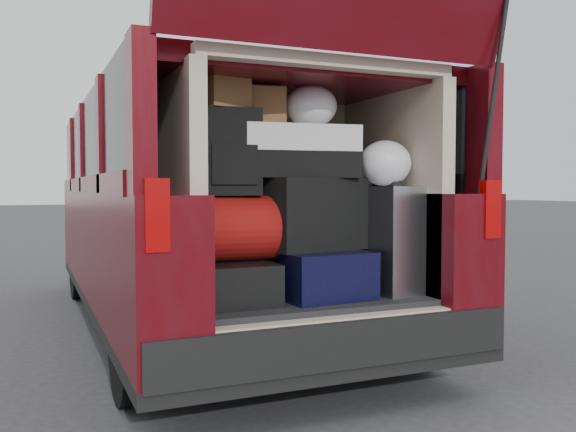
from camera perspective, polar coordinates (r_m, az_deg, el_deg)
name	(u,v)px	position (r m, az deg, el deg)	size (l,w,h in m)	color
ground	(312,405)	(3.32, 2.26, -17.29)	(80.00, 80.00, 0.00)	#323234
minivan	(211,215)	(4.86, -7.18, 0.05)	(1.90, 5.35, 2.77)	black
load_floor	(291,341)	(3.47, 0.27, -11.61)	(1.24, 1.05, 0.55)	black
black_hardshell	(232,282)	(3.13, -5.31, -6.13)	(0.37, 0.52, 0.21)	black
navy_hardshell	(314,273)	(3.29, 2.45, -5.32)	(0.46, 0.57, 0.25)	black
silver_roller	(387,240)	(3.42, 9.20, -2.19)	(0.25, 0.39, 0.59)	white
red_duffel	(237,228)	(3.14, -4.80, -1.13)	(0.51, 0.34, 0.34)	maroon
black_soft_case	(311,214)	(3.29, 2.15, 0.21)	(0.54, 0.32, 0.39)	black
backpack	(229,152)	(3.14, -5.54, 5.96)	(0.31, 0.19, 0.44)	black
twotone_duffel	(298,152)	(3.30, 0.91, 6.00)	(0.62, 0.32, 0.28)	white
grocery_sack_lower	(225,89)	(3.17, -5.94, 11.71)	(0.21, 0.18, 0.20)	brown
grocery_sack_upper	(265,107)	(3.29, -2.20, 10.17)	(0.20, 0.16, 0.20)	brown
plastic_bag_center	(311,106)	(3.38, 2.18, 10.24)	(0.29, 0.27, 0.23)	silver
plastic_bag_right	(385,163)	(3.39, 9.08, 4.89)	(0.29, 0.27, 0.25)	silver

